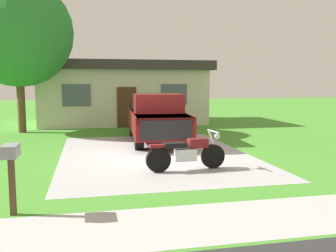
% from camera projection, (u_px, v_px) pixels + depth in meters
% --- Properties ---
extents(ground_plane, '(80.00, 80.00, 0.00)m').
position_uv_depth(ground_plane, '(155.00, 154.00, 12.10)').
color(ground_plane, '#448D2C').
extents(driveway_pad, '(5.98, 8.39, 0.01)m').
position_uv_depth(driveway_pad, '(155.00, 154.00, 12.10)').
color(driveway_pad, '#A7A7A7').
rests_on(driveway_pad, ground).
extents(sidewalk_strip, '(36.00, 1.80, 0.01)m').
position_uv_depth(sidewalk_strip, '(217.00, 221.00, 6.27)').
color(sidewalk_strip, '#AFAFAA').
rests_on(sidewalk_strip, ground).
extents(motorcycle, '(2.21, 0.70, 1.09)m').
position_uv_depth(motorcycle, '(187.00, 153.00, 9.87)').
color(motorcycle, black).
rests_on(motorcycle, ground).
extents(pickup_truck, '(2.37, 5.74, 1.90)m').
position_uv_depth(pickup_truck, '(156.00, 117.00, 14.79)').
color(pickup_truck, black).
rests_on(pickup_truck, ground).
extents(mailbox, '(0.26, 0.48, 1.26)m').
position_uv_depth(mailbox, '(11.00, 161.00, 6.47)').
color(mailbox, '#4C3823').
rests_on(mailbox, ground).
extents(shade_tree, '(4.97, 4.97, 7.09)m').
position_uv_depth(shade_tree, '(18.00, 33.00, 16.87)').
color(shade_tree, brown).
rests_on(shade_tree, ground).
extents(neighbor_house, '(9.60, 5.60, 3.50)m').
position_uv_depth(neighbor_house, '(122.00, 92.00, 21.56)').
color(neighbor_house, beige).
rests_on(neighbor_house, ground).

